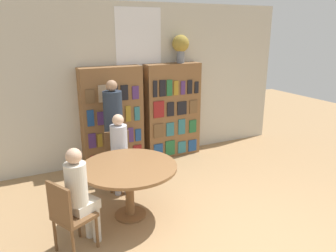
# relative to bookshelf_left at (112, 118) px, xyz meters

# --- Properties ---
(ground_plane) EXTENTS (16.00, 16.00, 0.00)m
(ground_plane) POSITION_rel_bookshelf_left_xyz_m (0.63, -3.05, -0.93)
(ground_plane) COLOR #9E7A51
(wall_back) EXTENTS (6.40, 0.07, 3.00)m
(wall_back) POSITION_rel_bookshelf_left_xyz_m (0.63, 0.19, 0.57)
(wall_back) COLOR beige
(wall_back) RESTS_ON ground_plane
(bookshelf_left) EXTENTS (1.13, 0.34, 1.88)m
(bookshelf_left) POSITION_rel_bookshelf_left_xyz_m (0.00, 0.00, 0.00)
(bookshelf_left) COLOR brown
(bookshelf_left) RESTS_ON ground_plane
(bookshelf_right) EXTENTS (1.13, 0.34, 1.88)m
(bookshelf_right) POSITION_rel_bookshelf_left_xyz_m (1.25, -0.00, 0.00)
(bookshelf_right) COLOR brown
(bookshelf_right) RESTS_ON ground_plane
(flower_vase) EXTENTS (0.33, 0.33, 0.54)m
(flower_vase) POSITION_rel_bookshelf_left_xyz_m (1.43, 0.00, 1.28)
(flower_vase) COLOR slate
(flower_vase) RESTS_ON bookshelf_right
(reading_table) EXTENTS (1.31, 1.31, 0.76)m
(reading_table) POSITION_rel_bookshelf_left_xyz_m (-0.34, -1.84, -0.29)
(reading_table) COLOR brown
(reading_table) RESTS_ON ground_plane
(chair_near_camera) EXTENTS (0.54, 0.54, 0.91)m
(chair_near_camera) POSITION_rel_bookshelf_left_xyz_m (-1.23, -2.29, -0.42)
(chair_near_camera) COLOR brown
(chair_near_camera) RESTS_ON ground_plane
(chair_left_side) EXTENTS (0.46, 0.46, 0.91)m
(chair_left_side) POSITION_rel_bookshelf_left_xyz_m (-0.18, -0.87, -0.42)
(chair_left_side) COLOR brown
(chair_left_side) RESTS_ON ground_plane
(seated_reader_left) EXTENTS (0.32, 0.39, 1.26)m
(seated_reader_left) POSITION_rel_bookshelf_left_xyz_m (-0.21, -1.04, -0.21)
(seated_reader_left) COLOR #B2B7C6
(seated_reader_left) RESTS_ON ground_plane
(seated_reader_right) EXTENTS (0.40, 0.37, 1.26)m
(seated_reader_right) POSITION_rel_bookshelf_left_xyz_m (-1.07, -2.20, -0.22)
(seated_reader_right) COLOR beige
(seated_reader_right) RESTS_ON ground_plane
(librarian_standing) EXTENTS (0.32, 0.59, 1.72)m
(librarian_standing) POSITION_rel_bookshelf_left_xyz_m (-0.13, -0.50, 0.12)
(librarian_standing) COLOR #232D3D
(librarian_standing) RESTS_ON ground_plane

